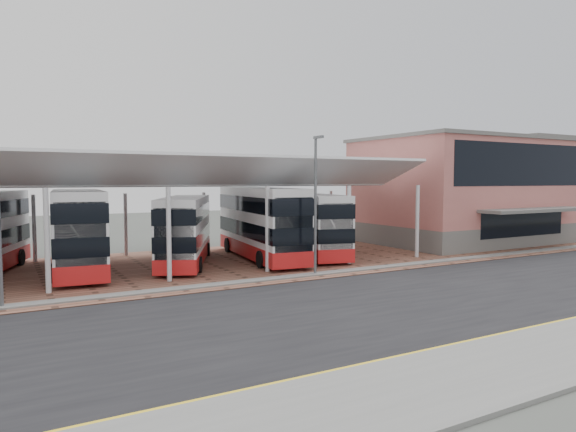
# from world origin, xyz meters

# --- Properties ---
(ground) EXTENTS (140.00, 140.00, 0.00)m
(ground) POSITION_xyz_m (0.00, 0.00, 0.00)
(ground) COLOR #434641
(road) EXTENTS (120.00, 14.00, 0.02)m
(road) POSITION_xyz_m (0.00, -1.00, 0.01)
(road) COLOR black
(road) RESTS_ON ground
(forecourt) EXTENTS (72.00, 16.00, 0.06)m
(forecourt) POSITION_xyz_m (2.00, 13.00, 0.03)
(forecourt) COLOR brown
(forecourt) RESTS_ON ground
(sidewalk) EXTENTS (120.00, 4.00, 0.14)m
(sidewalk) POSITION_xyz_m (0.00, -9.00, 0.07)
(sidewalk) COLOR slate
(sidewalk) RESTS_ON ground
(north_kerb) EXTENTS (120.00, 0.80, 0.14)m
(north_kerb) POSITION_xyz_m (0.00, 6.20, 0.07)
(north_kerb) COLOR slate
(north_kerb) RESTS_ON ground
(yellow_line_near) EXTENTS (120.00, 0.12, 0.01)m
(yellow_line_near) POSITION_xyz_m (0.00, -7.00, 0.03)
(yellow_line_near) COLOR yellow
(yellow_line_near) RESTS_ON road
(yellow_line_far) EXTENTS (120.00, 0.12, 0.01)m
(yellow_line_far) POSITION_xyz_m (0.00, -6.70, 0.03)
(yellow_line_far) COLOR yellow
(yellow_line_far) RESTS_ON road
(canopy) EXTENTS (37.00, 11.63, 7.07)m
(canopy) POSITION_xyz_m (-6.00, 13.94, 5.80)
(canopy) COLOR silver
(canopy) RESTS_ON ground
(terminal) EXTENTS (18.40, 14.40, 9.25)m
(terminal) POSITION_xyz_m (23.00, 13.92, 4.66)
(terminal) COLOR #65635F
(terminal) RESTS_ON ground
(warehouse) EXTENTS (30.50, 20.50, 10.25)m
(warehouse) POSITION_xyz_m (48.00, 24.00, 5.15)
(warehouse) COLOR slate
(warehouse) RESTS_ON ground
(lamp_east) EXTENTS (0.16, 0.90, 8.07)m
(lamp_east) POSITION_xyz_m (2.00, 6.27, 4.36)
(lamp_east) COLOR #575A5E
(lamp_east) RESTS_ON ground
(bus_2) EXTENTS (3.89, 12.10, 4.90)m
(bus_2) POSITION_xyz_m (-9.87, 14.43, 2.49)
(bus_2) COLOR white
(bus_2) RESTS_ON forecourt
(bus_3) EXTENTS (6.65, 10.71, 4.39)m
(bus_3) POSITION_xyz_m (-3.40, 13.74, 2.24)
(bus_3) COLOR white
(bus_3) RESTS_ON forecourt
(bus_4) EXTENTS (4.26, 12.31, 4.97)m
(bus_4) POSITION_xyz_m (2.03, 13.44, 2.53)
(bus_4) COLOR white
(bus_4) RESTS_ON forecourt
(bus_5) EXTENTS (5.05, 11.16, 4.48)m
(bus_5) POSITION_xyz_m (5.98, 13.21, 2.29)
(bus_5) COLOR white
(bus_5) RESTS_ON forecourt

